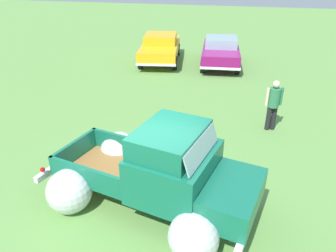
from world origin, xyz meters
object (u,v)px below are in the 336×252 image
(spectator_0, at_px, (273,103))
(lane_cone_0, at_px, (157,127))
(vintage_pickup_truck, at_px, (163,177))
(show_car_1, at_px, (221,51))
(show_car_0, at_px, (160,47))

(spectator_0, bearing_deg, lane_cone_0, -88.65)
(vintage_pickup_truck, xyz_separation_m, show_car_1, (-0.04, 11.30, 0.02))
(show_car_0, distance_m, spectator_0, 8.92)
(show_car_0, bearing_deg, lane_cone_0, 4.99)
(show_car_1, relative_size, spectator_0, 2.73)
(show_car_1, distance_m, spectator_0, 7.33)
(vintage_pickup_truck, distance_m, lane_cone_0, 3.23)
(lane_cone_0, bearing_deg, show_car_0, 105.16)
(vintage_pickup_truck, bearing_deg, show_car_0, 117.91)
(vintage_pickup_truck, bearing_deg, spectator_0, 73.84)
(show_car_0, distance_m, lane_cone_0, 8.60)
(show_car_1, xyz_separation_m, spectator_0, (2.36, -6.94, 0.13))
(show_car_0, height_order, spectator_0, spectator_0)
(show_car_1, distance_m, lane_cone_0, 8.35)
(show_car_0, xyz_separation_m, spectator_0, (5.59, -6.95, 0.13))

